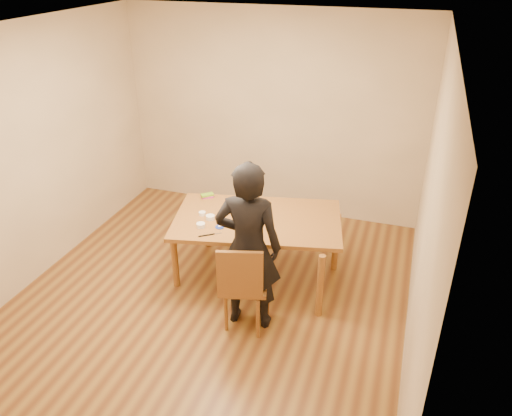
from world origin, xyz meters
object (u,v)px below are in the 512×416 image
(dining_table, at_px, (257,220))
(cake_plate, at_px, (256,216))
(dining_chair, at_px, (247,286))
(cake, at_px, (256,212))
(person, at_px, (248,247))

(dining_table, bearing_deg, cake_plate, 121.90)
(dining_chair, bearing_deg, dining_table, 85.39)
(cake_plate, bearing_deg, dining_table, -45.90)
(cake_plate, xyz_separation_m, cake, (0.00, 0.00, 0.05))
(dining_table, xyz_separation_m, cake_plate, (-0.02, 0.02, 0.03))
(dining_table, xyz_separation_m, person, (0.15, -0.73, 0.12))
(person, bearing_deg, dining_chair, 83.69)
(cake, bearing_deg, dining_table, -45.90)
(dining_chair, bearing_deg, person, 74.44)
(dining_chair, distance_m, person, 0.41)
(dining_table, xyz_separation_m, dining_chair, (0.15, -0.78, -0.28))
(cake_plate, relative_size, cake, 1.21)
(cake, relative_size, person, 0.13)
(dining_table, height_order, cake, cake)
(dining_chair, height_order, cake, cake)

